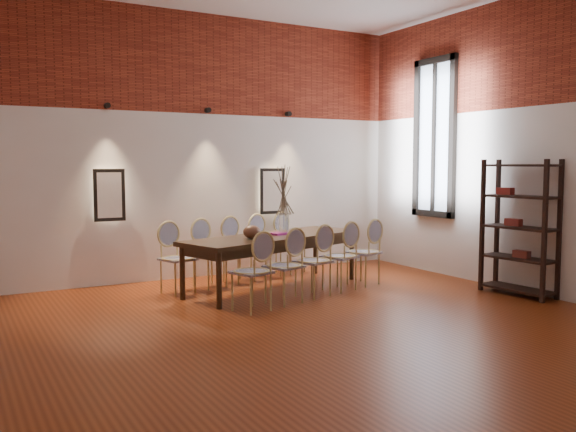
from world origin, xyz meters
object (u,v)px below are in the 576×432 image
chair_near_b (284,266)px  book (279,233)px  chair_far_a (178,259)px  chair_far_c (239,250)px  chair_near_c (313,261)px  shelving_rack (519,228)px  chair_far_d (266,247)px  vase (284,224)px  chair_near_a (251,272)px  bowl (252,232)px  chair_near_e (363,252)px  chair_far_e (290,243)px  chair_near_d (339,256)px  dining_table (274,262)px  chair_far_b (210,254)px

chair_near_b → book: chair_near_b is taller
chair_far_a → chair_far_c: same height
chair_near_c → shelving_rack: shelving_rack is taller
chair_far_d → vase: vase is taller
chair_near_a → bowl: chair_near_a is taller
chair_far_a → chair_far_d: bearing=-180.0°
chair_far_d → chair_near_b: bearing=52.7°
chair_near_e → shelving_rack: size_ratio=0.52×
chair_far_e → vase: bearing=38.6°
chair_far_d → shelving_rack: 3.66m
chair_near_e → vase: bearing=141.4°
chair_far_e → book: size_ratio=3.62×
chair_near_a → book: (0.95, 1.06, 0.30)m
chair_far_e → shelving_rack: 3.49m
chair_near_e → chair_near_c: bearing=-180.0°
chair_near_e → chair_far_d: (-0.95, 1.22, 0.00)m
chair_far_c → chair_near_b: bearing=69.1°
chair_near_b → bowl: chair_near_b is taller
chair_near_e → shelving_rack: 2.14m
chair_near_c → chair_far_d: size_ratio=1.00×
chair_near_d → chair_far_d: size_ratio=1.00×
chair_far_a → bowl: size_ratio=3.92×
chair_far_c → chair_far_d: 0.55m
chair_near_d → chair_far_c: same height
chair_near_d → chair_far_e: 1.55m
chair_near_a → chair_far_a: same height
shelving_rack → chair_near_d: bearing=138.8°
chair_near_b → chair_far_d: same height
chair_near_c → chair_far_e: size_ratio=1.00×
chair_far_d → chair_far_e: bearing=-180.0°
chair_near_d → vase: 0.91m
chair_far_e → shelving_rack: size_ratio=0.52×
chair_near_e → bowl: 1.74m
dining_table → chair_far_d: 0.91m
chair_far_e → chair_near_a: bearing=33.3°
shelving_rack → chair_near_a: bearing=160.5°
chair_near_b → vase: bearing=44.0°
dining_table → chair_far_e: chair_far_e is taller
chair_near_e → chair_far_c: (-1.48, 1.06, 0.00)m
book → chair_far_a: bearing=167.0°
chair_far_c → chair_far_d: bearing=-180.0°
chair_far_c → book: 0.78m
dining_table → chair_far_c: (-0.21, 0.69, 0.09)m
chair_near_c → chair_near_e: (1.05, 0.32, 0.00)m
chair_near_a → book: 1.46m
chair_near_d → chair_far_e: size_ratio=1.00×
chair_far_b → chair_far_e: size_ratio=1.00×
chair_near_c → chair_near_d: (0.53, 0.16, 0.00)m
chair_far_a → chair_near_e: bearing=146.7°
dining_table → vase: bearing=-0.0°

